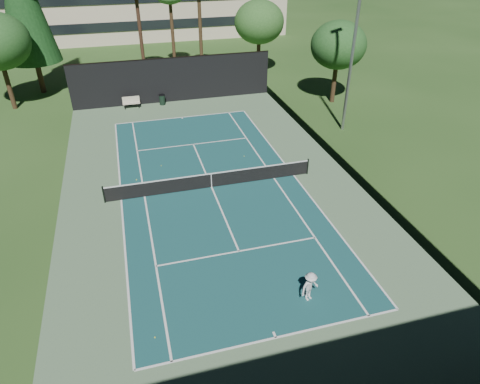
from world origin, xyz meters
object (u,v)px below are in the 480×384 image
(tennis_ball_c, at_px, (244,156))
(park_bench, at_px, (131,102))
(tennis_net, at_px, (211,180))
(tennis_ball_d, at_px, (161,166))
(tennis_ball_a, at_px, (155,337))
(player, at_px, (310,287))
(trash_bin, at_px, (162,100))
(tennis_ball_b, at_px, (137,180))

(tennis_ball_c, height_order, park_bench, park_bench)
(tennis_net, bearing_deg, park_bench, 104.43)
(park_bench, bearing_deg, tennis_ball_d, -83.89)
(tennis_net, distance_m, tennis_ball_a, 11.57)
(player, height_order, trash_bin, player)
(tennis_net, relative_size, park_bench, 8.60)
(player, bearing_deg, trash_bin, 75.53)
(player, bearing_deg, tennis_ball_b, 95.95)
(player, relative_size, tennis_ball_a, 23.34)
(tennis_ball_b, xyz_separation_m, tennis_ball_c, (7.55, 1.36, -0.01))
(tennis_ball_c, relative_size, park_bench, 0.04)
(player, xyz_separation_m, tennis_ball_b, (-6.53, 12.43, -0.69))
(tennis_ball_b, relative_size, tennis_ball_c, 1.23)
(player, relative_size, tennis_ball_c, 24.35)
(player, height_order, tennis_ball_b, player)
(tennis_ball_a, relative_size, tennis_ball_d, 1.02)
(tennis_ball_d, height_order, park_bench, park_bench)
(tennis_ball_b, relative_size, tennis_ball_d, 1.20)
(tennis_net, distance_m, player, 10.50)
(player, height_order, park_bench, player)
(tennis_ball_b, bearing_deg, park_bench, 87.82)
(tennis_ball_a, relative_size, tennis_ball_c, 1.04)
(tennis_ball_a, xyz_separation_m, park_bench, (0.66, 25.93, 0.52))
(tennis_net, xyz_separation_m, trash_bin, (-1.21, 15.42, -0.08))
(player, xyz_separation_m, park_bench, (-6.02, 25.62, -0.18))
(tennis_ball_c, bearing_deg, tennis_ball_a, -118.66)
(park_bench, height_order, trash_bin, park_bench)
(tennis_ball_c, bearing_deg, player, -94.25)
(tennis_net, distance_m, park_bench, 15.83)
(tennis_ball_c, distance_m, park_bench, 13.78)
(tennis_ball_b, height_order, tennis_ball_d, tennis_ball_b)
(tennis_ball_c, relative_size, tennis_ball_d, 0.98)
(tennis_ball_b, bearing_deg, trash_bin, 76.29)
(tennis_net, relative_size, trash_bin, 13.65)
(tennis_ball_a, distance_m, tennis_ball_d, 14.37)
(tennis_ball_d, bearing_deg, tennis_ball_b, -139.41)
(player, xyz_separation_m, tennis_ball_a, (-6.68, -0.31, -0.70))
(tennis_ball_a, relative_size, park_bench, 0.04)
(tennis_ball_a, distance_m, trash_bin, 26.25)
(tennis_ball_b, relative_size, park_bench, 0.05)
(tennis_ball_a, xyz_separation_m, tennis_ball_b, (0.16, 12.74, 0.01))
(tennis_ball_a, height_order, tennis_ball_b, tennis_ball_b)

